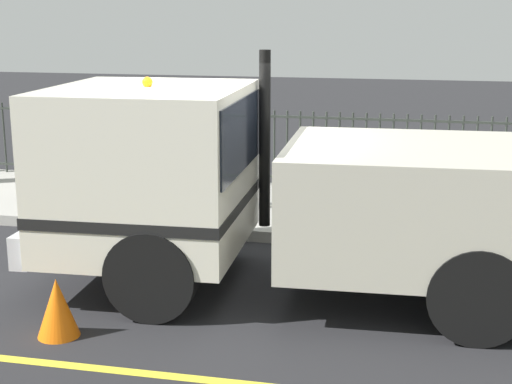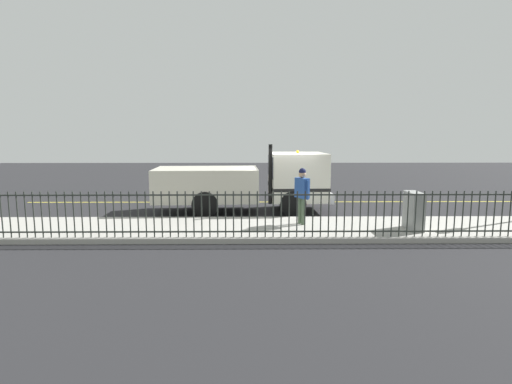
{
  "view_description": "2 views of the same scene",
  "coord_description": "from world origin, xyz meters",
  "px_view_note": "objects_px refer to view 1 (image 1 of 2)",
  "views": [
    {
      "loc": [
        -8.31,
        -2.36,
        3.12
      ],
      "look_at": [
        1.79,
        -0.12,
        0.64
      ],
      "focal_mm": 53.47,
      "sensor_mm": 36.0,
      "label": 1
    },
    {
      "loc": [
        15.42,
        -1.15,
        3.03
      ],
      "look_at": [
        1.52,
        -1.01,
        1.04
      ],
      "focal_mm": 28.52,
      "sensor_mm": 36.0,
      "label": 2
    }
  ],
  "objects_px": {
    "work_truck": "(294,183)",
    "utility_cabinet": "(57,153)",
    "traffic_cone": "(57,308)",
    "worker_standing": "(231,137)"
  },
  "relations": [
    {
      "from": "utility_cabinet",
      "to": "traffic_cone",
      "type": "height_order",
      "value": "utility_cabinet"
    },
    {
      "from": "worker_standing",
      "to": "utility_cabinet",
      "type": "relative_size",
      "value": 1.58
    },
    {
      "from": "worker_standing",
      "to": "utility_cabinet",
      "type": "height_order",
      "value": "worker_standing"
    },
    {
      "from": "utility_cabinet",
      "to": "traffic_cone",
      "type": "bearing_deg",
      "value": -153.4
    },
    {
      "from": "worker_standing",
      "to": "utility_cabinet",
      "type": "distance_m",
      "value": 3.42
    },
    {
      "from": "worker_standing",
      "to": "work_truck",
      "type": "bearing_deg",
      "value": -3.42
    },
    {
      "from": "utility_cabinet",
      "to": "work_truck",
      "type": "bearing_deg",
      "value": -128.09
    },
    {
      "from": "work_truck",
      "to": "traffic_cone",
      "type": "xyz_separation_m",
      "value": [
        -1.68,
        2.04,
        -0.97
      ]
    },
    {
      "from": "work_truck",
      "to": "utility_cabinet",
      "type": "relative_size",
      "value": 5.96
    },
    {
      "from": "worker_standing",
      "to": "utility_cabinet",
      "type": "xyz_separation_m",
      "value": [
        0.78,
        3.28,
        -0.53
      ]
    }
  ]
}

